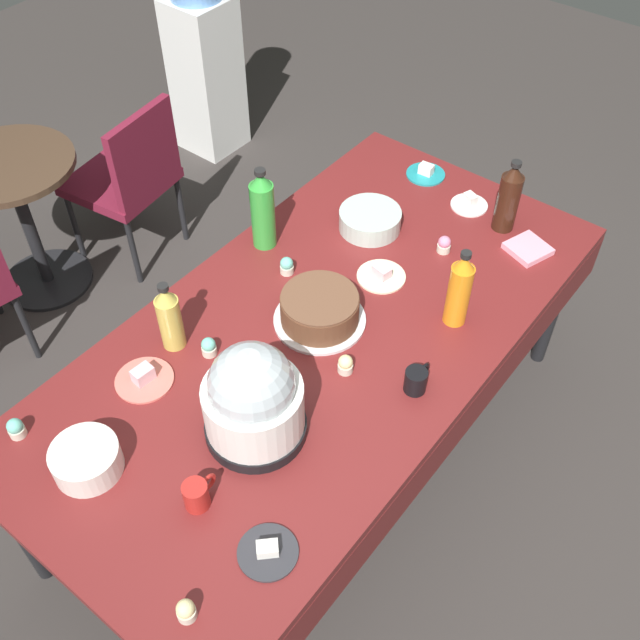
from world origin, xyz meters
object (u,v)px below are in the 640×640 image
object	(u,v)px
dessert_plate_charcoal	(268,551)
potluck_table	(320,342)
soda_bottle_ginger_ale	(169,318)
maroon_chair_right	(129,175)
cupcake_berry	(16,428)
soda_bottle_orange_juice	(459,290)
dessert_plate_cream	(381,275)
soda_bottle_lime_soda	(263,210)
dessert_plate_white	(469,203)
cupcake_cocoa	(345,364)
coffee_mug_black	(416,380)
cupcake_rose	(209,347)
dessert_plate_coral	(144,378)
water_cooler	(204,53)
dessert_plate_teal	(426,173)
cupcake_lemon	(444,244)
cupcake_vanilla	(186,610)
slow_cooker	(253,399)
frosted_layer_cake	(320,310)
cupcake_mint	(287,266)
glass_salad_bowl	(370,220)
round_cafe_table	(20,203)
soda_bottle_cola	(509,198)
ceramic_snack_bowl	(86,460)
coffee_mug_red	(197,494)

from	to	relation	value
dessert_plate_charcoal	potluck_table	bearing A→B (deg)	28.31
soda_bottle_ginger_ale	maroon_chair_right	distance (m)	1.42
cupcake_berry	soda_bottle_orange_juice	xyz separation A→B (m)	(1.21, -0.78, 0.11)
dessert_plate_cream	soda_bottle_lime_soda	world-z (taller)	soda_bottle_lime_soda
dessert_plate_white	dessert_plate_charcoal	world-z (taller)	dessert_plate_white
cupcake_cocoa	coffee_mug_black	bearing A→B (deg)	-69.94
dessert_plate_cream	soda_bottle_orange_juice	xyz separation A→B (m)	(-0.02, -0.32, 0.13)
cupcake_rose	coffee_mug_black	distance (m)	0.68
dessert_plate_white	dessert_plate_coral	world-z (taller)	same
dessert_plate_cream	water_cooler	bearing A→B (deg)	61.95
dessert_plate_teal	cupcake_lemon	world-z (taller)	cupcake_lemon
potluck_table	soda_bottle_ginger_ale	distance (m)	0.52
dessert_plate_teal	soda_bottle_ginger_ale	world-z (taller)	soda_bottle_ginger_ale
potluck_table	cupcake_vanilla	world-z (taller)	cupcake_vanilla
slow_cooker	water_cooler	xyz separation A→B (m)	(1.80, 2.00, -0.32)
dessert_plate_cream	cupcake_rose	xyz separation A→B (m)	(-0.65, 0.24, 0.02)
dessert_plate_white	soda_bottle_orange_juice	world-z (taller)	soda_bottle_orange_juice
coffee_mug_black	water_cooler	xyz separation A→B (m)	(1.37, 2.29, -0.20)
slow_cooker	cupcake_rose	bearing A→B (deg)	67.43
frosted_layer_cake	cupcake_mint	world-z (taller)	frosted_layer_cake
dessert_plate_coral	dessert_plate_teal	size ratio (longest dim) A/B	1.15
dessert_plate_white	dessert_plate_coral	xyz separation A→B (m)	(-1.41, 0.36, 0.00)
slow_cooker	soda_bottle_ginger_ale	size ratio (longest dim) A/B	1.29
coffee_mug_black	glass_salad_bowl	bearing A→B (deg)	45.96
dessert_plate_white	round_cafe_table	distance (m)	2.02
dessert_plate_teal	cupcake_cocoa	world-z (taller)	cupcake_cocoa
dessert_plate_cream	cupcake_cocoa	size ratio (longest dim) A/B	2.64
water_cooler	cupcake_cocoa	bearing A→B (deg)	-124.96
maroon_chair_right	soda_bottle_cola	bearing A→B (deg)	-75.13
ceramic_snack_bowl	soda_bottle_ginger_ale	xyz separation A→B (m)	(0.49, 0.15, 0.08)
glass_salad_bowl	dessert_plate_white	bearing A→B (deg)	-33.50
dessert_plate_white	round_cafe_table	size ratio (longest dim) A/B	0.21
dessert_plate_cream	cupcake_berry	size ratio (longest dim) A/B	2.64
cupcake_mint	coffee_mug_red	xyz separation A→B (m)	(-0.87, -0.41, 0.01)
dessert_plate_white	dessert_plate_cream	bearing A→B (deg)	175.86
potluck_table	soda_bottle_orange_juice	size ratio (longest dim) A/B	7.17
ceramic_snack_bowl	soda_bottle_cola	size ratio (longest dim) A/B	0.66
dessert_plate_white	cupcake_mint	size ratio (longest dim) A/B	2.19
cupcake_rose	coffee_mug_black	xyz separation A→B (m)	(0.30, -0.61, 0.01)
potluck_table	dessert_plate_teal	world-z (taller)	dessert_plate_teal
ceramic_snack_bowl	round_cafe_table	xyz separation A→B (m)	(0.79, 1.52, -0.30)
ceramic_snack_bowl	round_cafe_table	size ratio (longest dim) A/B	0.28
glass_salad_bowl	soda_bottle_lime_soda	bearing A→B (deg)	140.70
coffee_mug_red	soda_bottle_ginger_ale	bearing A→B (deg)	52.00
frosted_layer_cake	water_cooler	distance (m)	2.31
potluck_table	coffee_mug_black	distance (m)	0.40
soda_bottle_ginger_ale	soda_bottle_cola	bearing A→B (deg)	-25.11
cupcake_vanilla	coffee_mug_red	size ratio (longest dim) A/B	0.60
cupcake_lemon	soda_bottle_ginger_ale	bearing A→B (deg)	154.07
dessert_plate_cream	water_cooler	size ratio (longest dim) A/B	0.14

